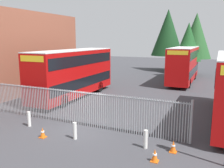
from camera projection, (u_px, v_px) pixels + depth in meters
ground_plane at (130, 98)px, 22.14m from camera, size 100.00×100.00×0.00m
palisade_fence at (70, 106)px, 15.21m from camera, size 14.95×0.14×2.35m
double_decker_bus_behind_fence_left at (74, 71)px, 22.10m from camera, size 2.54×10.81×4.42m
double_decker_bus_behind_fence_right at (184, 63)px, 29.69m from camera, size 2.54×10.81×4.42m
bollard_near_left at (29, 119)px, 14.82m from camera, size 0.20×0.20×0.95m
bollard_center_front at (75, 131)px, 12.91m from camera, size 0.20×0.20×0.95m
bollard_near_right at (146, 139)px, 11.82m from camera, size 0.20×0.20×0.95m
traffic_cone_by_gate at (43, 133)px, 13.14m from camera, size 0.34×0.34×0.59m
traffic_cone_mid_forecourt at (173, 147)px, 11.43m from camera, size 0.34×0.34×0.59m
traffic_cone_near_kerb at (155, 155)px, 10.56m from camera, size 0.34×0.34×0.59m
tree_tall_back at (196, 36)px, 35.08m from camera, size 4.63×4.63×9.18m
tree_short_side at (188, 42)px, 32.88m from camera, size 3.68×3.68×7.65m
tree_mid_row at (168, 33)px, 40.30m from camera, size 5.42×5.42×10.37m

